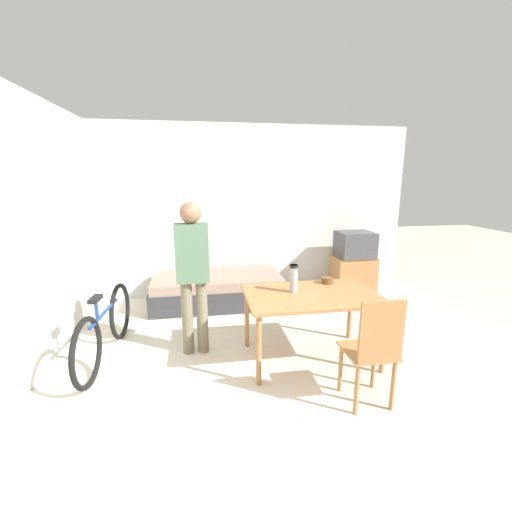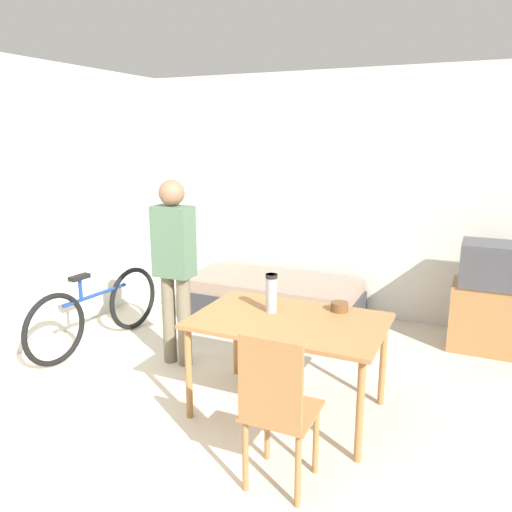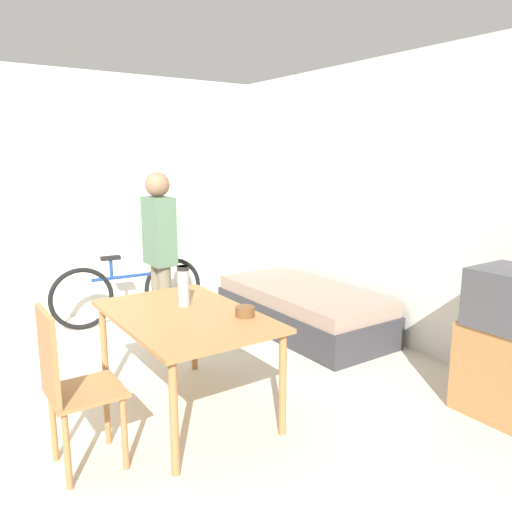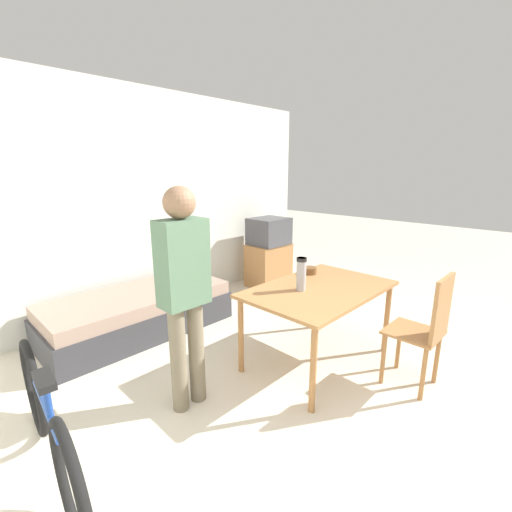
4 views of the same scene
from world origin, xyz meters
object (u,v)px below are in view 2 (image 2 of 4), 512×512
object	(u,v)px
tv	(488,298)
person_standing	(174,260)
dining_table	(289,329)
daybed	(271,299)
bicycle	(97,312)
wooden_chair	(276,406)
thermos_flask	(271,291)
mate_bowl	(339,307)

from	to	relation	value
tv	person_standing	size ratio (longest dim) A/B	0.63
tv	dining_table	distance (m)	2.25
daybed	dining_table	distance (m)	2.01
daybed	bicycle	xyz separation A→B (m)	(-1.26, -1.39, 0.12)
dining_table	wooden_chair	size ratio (longest dim) A/B	1.39
dining_table	bicycle	xyz separation A→B (m)	(-2.13, 0.37, -0.31)
dining_table	thermos_flask	world-z (taller)	thermos_flask
person_standing	mate_bowl	bearing A→B (deg)	-1.42
tv	mate_bowl	size ratio (longest dim) A/B	7.99
tv	dining_table	size ratio (longest dim) A/B	0.77
daybed	bicycle	world-z (taller)	bicycle
bicycle	mate_bowl	size ratio (longest dim) A/B	12.65
daybed	wooden_chair	world-z (taller)	wooden_chair
wooden_chair	bicycle	size ratio (longest dim) A/B	0.59
person_standing	daybed	bearing A→B (deg)	76.94
daybed	bicycle	distance (m)	1.88
tv	mate_bowl	distance (m)	1.84
daybed	bicycle	bearing A→B (deg)	-132.08
wooden_chair	bicycle	world-z (taller)	wooden_chair
person_standing	mate_bowl	xyz separation A→B (m)	(1.48, -0.04, -0.20)
person_standing	thermos_flask	distance (m)	1.06
wooden_chair	thermos_flask	distance (m)	1.08
daybed	bicycle	size ratio (longest dim) A/B	1.18
daybed	person_standing	size ratio (longest dim) A/B	1.18
daybed	dining_table	xyz separation A→B (m)	(0.87, -1.76, 0.43)
daybed	tv	size ratio (longest dim) A/B	1.87
daybed	thermos_flask	bearing A→B (deg)	-67.53
bicycle	person_standing	xyz separation A→B (m)	(0.93, -0.02, 0.62)
wooden_chair	bicycle	bearing A→B (deg)	152.89
daybed	mate_bowl	world-z (taller)	mate_bowl
dining_table	person_standing	distance (m)	1.28
daybed	wooden_chair	bearing A→B (deg)	-66.87
thermos_flask	wooden_chair	bearing A→B (deg)	-65.71
tv	bicycle	size ratio (longest dim) A/B	0.63
thermos_flask	bicycle	bearing A→B (deg)	171.69
bicycle	mate_bowl	distance (m)	2.45
tv	bicycle	distance (m)	3.75
dining_table	bicycle	world-z (taller)	bicycle
tv	wooden_chair	xyz separation A→B (m)	(-1.08, -2.66, 0.03)
tv	person_standing	distance (m)	2.95
tv	thermos_flask	world-z (taller)	tv
daybed	mate_bowl	distance (m)	1.93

